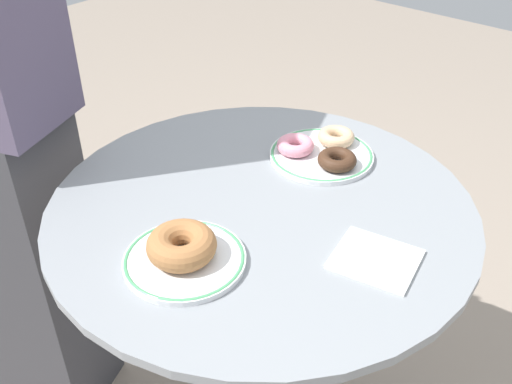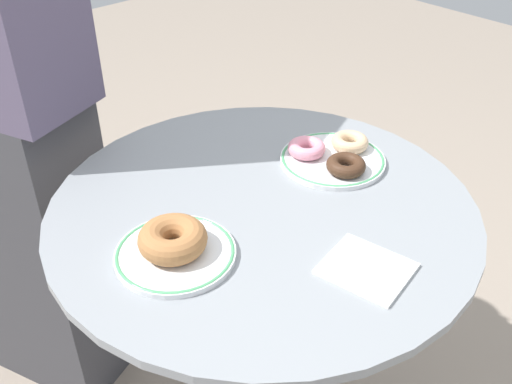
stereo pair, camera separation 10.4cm
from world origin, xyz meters
The scene contains 8 objects.
cafe_table centered at (0.00, 0.00, 0.56)m, with size 0.79×0.79×0.77m.
plate_left centered at (-0.20, -0.01, 0.78)m, with size 0.20×0.20×0.01m.
plate_right centered at (0.20, 0.01, 0.78)m, with size 0.21×0.21×0.01m.
donut_cinnamon centered at (-0.20, -0.01, 0.80)m, with size 0.11×0.11×0.04m, color #A36B3D.
donut_glazed centered at (0.26, 0.01, 0.79)m, with size 0.08×0.08×0.03m, color #E0B789.
donut_pink_frosted centered at (0.18, 0.06, 0.79)m, with size 0.08×0.08×0.03m, color pink.
donut_chocolate centered at (0.18, -0.04, 0.79)m, with size 0.08×0.08×0.03m, color #422819.
paper_napkin centered at (0.00, -0.24, 0.77)m, with size 0.12×0.13×0.01m, color white.
Camera 1 is at (-0.67, -0.56, 1.40)m, focal length 41.00 mm.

